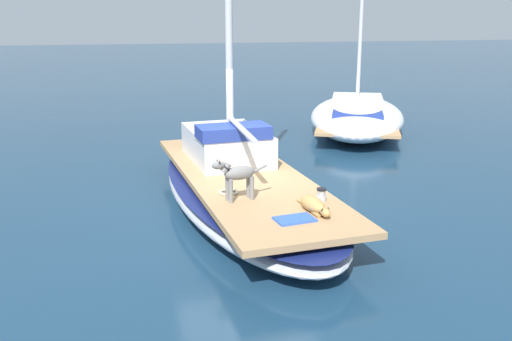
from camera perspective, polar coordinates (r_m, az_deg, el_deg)
ground_plane at (r=10.53m, az=-1.22°, el=-3.87°), size 120.00×120.00×0.00m
sailboat_main at (r=10.42m, az=-1.23°, el=-2.13°), size 3.16×7.43×0.66m
cabin_house at (r=11.28m, az=-2.93°, el=2.76°), size 1.59×2.34×0.84m
dog_grey at (r=8.79m, az=-1.93°, el=-0.42°), size 0.93×0.34×0.70m
dog_tan at (r=8.42m, az=5.87°, el=-3.48°), size 0.37×0.95×0.22m
deck_winch at (r=8.91m, az=6.61°, el=-2.48°), size 0.16×0.16×0.21m
coiled_rope at (r=9.26m, az=-2.79°, el=-2.20°), size 0.32×0.32×0.04m
deck_towel at (r=8.09m, az=3.93°, el=-4.93°), size 0.61×0.44×0.03m
moored_boat_starboard_side at (r=17.56m, az=10.15°, el=5.54°), size 4.96×6.90×6.73m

